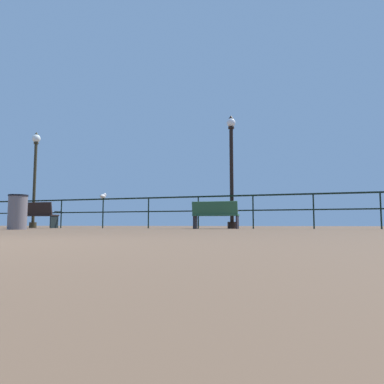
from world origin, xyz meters
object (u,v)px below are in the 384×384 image
at_px(bench_near_left, 215,214).
at_px(lamppost_center, 231,168).
at_px(seagull_on_rail, 103,196).
at_px(trash_bin, 18,212).
at_px(lamppost_left, 35,172).
at_px(bench_far_left, 34,214).

relative_size(bench_near_left, lamppost_center, 0.38).
bearing_deg(seagull_on_rail, lamppost_center, 1.92).
distance_m(seagull_on_rail, trash_bin, 3.91).
relative_size(bench_near_left, seagull_on_rail, 3.31).
bearing_deg(lamppost_left, seagull_on_rail, -2.78).
bearing_deg(bench_near_left, lamppost_center, 67.98).
height_order(bench_far_left, seagull_on_rail, seagull_on_rail).
relative_size(bench_far_left, lamppost_left, 0.44).
distance_m(lamppost_left, seagull_on_rail, 3.43).
xyz_separation_m(lamppost_left, trash_bin, (3.10, -4.00, -1.76)).
bearing_deg(lamppost_center, lamppost_left, 180.00).
height_order(lamppost_center, trash_bin, lamppost_center).
bearing_deg(lamppost_center, bench_far_left, -173.21).
relative_size(bench_far_left, seagull_on_rail, 3.98).
bearing_deg(seagull_on_rail, bench_near_left, -8.87).
bearing_deg(lamppost_left, lamppost_center, 0.00).
xyz_separation_m(bench_far_left, lamppost_center, (7.21, 0.86, 1.46)).
xyz_separation_m(bench_near_left, lamppost_center, (0.34, 0.85, 1.52)).
relative_size(lamppost_center, seagull_on_rail, 8.74).
height_order(bench_far_left, lamppost_left, lamppost_left).
height_order(bench_near_left, trash_bin, trash_bin).
xyz_separation_m(bench_far_left, trash_bin, (2.30, -3.15, -0.06)).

